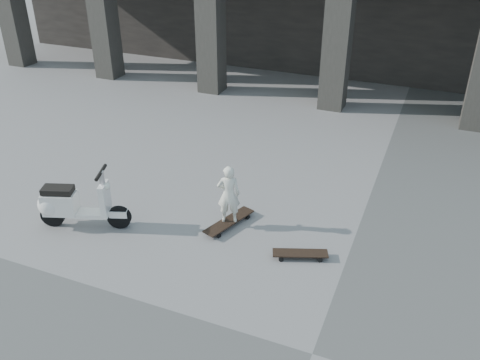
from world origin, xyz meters
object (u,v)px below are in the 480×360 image
at_px(scooter, 68,204).
at_px(skateboard_spare, 300,254).
at_px(longboard, 229,222).
at_px(child, 229,194).

bearing_deg(scooter, skateboard_spare, -10.02).
xyz_separation_m(longboard, scooter, (-2.52, -1.03, 0.35)).
bearing_deg(child, scooter, 0.28).
bearing_deg(skateboard_spare, child, 143.53).
bearing_deg(scooter, longboard, 3.06).
height_order(longboard, skateboard_spare, longboard).
distance_m(skateboard_spare, scooter, 3.98).
relative_size(longboard, child, 1.03).
height_order(skateboard_spare, scooter, scooter).
distance_m(child, scooter, 2.73).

